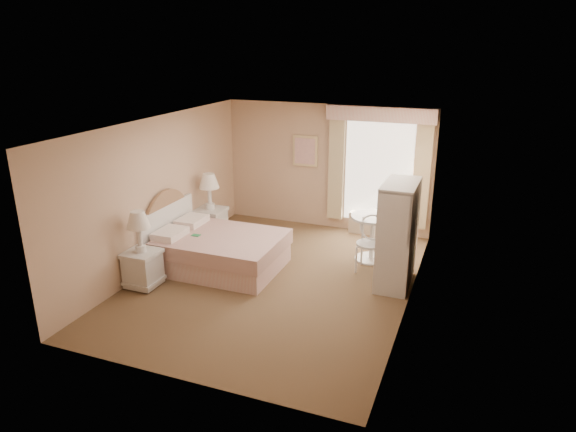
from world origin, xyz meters
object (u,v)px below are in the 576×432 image
at_px(armoire, 397,243).
at_px(nightstand_far, 211,215).
at_px(nightstand_near, 142,259).
at_px(round_table, 373,231).
at_px(cafe_chair, 371,239).
at_px(bed, 216,249).

bearing_deg(armoire, nightstand_far, 169.76).
relative_size(nightstand_near, nightstand_far, 0.95).
bearing_deg(round_table, nightstand_near, -143.61).
distance_m(nightstand_far, cafe_chair, 3.17).
bearing_deg(armoire, bed, -171.22).
bearing_deg(round_table, armoire, -55.15).
distance_m(nightstand_far, round_table, 3.11).
relative_size(nightstand_near, cafe_chair, 1.30).
bearing_deg(nightstand_near, bed, 55.78).
distance_m(bed, nightstand_near, 1.27).
bearing_deg(nightstand_near, round_table, 36.39).
distance_m(bed, armoire, 2.99).
height_order(round_table, cafe_chair, cafe_chair).
bearing_deg(cafe_chair, round_table, 99.95).
height_order(nightstand_far, armoire, armoire).
xyz_separation_m(bed, nightstand_near, (-0.71, -1.05, 0.13)).
bearing_deg(cafe_chair, nightstand_far, 177.04).
relative_size(nightstand_far, round_table, 1.58).
bearing_deg(nightstand_far, round_table, 2.33).
height_order(cafe_chair, armoire, armoire).
height_order(bed, nightstand_far, nightstand_far).
relative_size(bed, cafe_chair, 2.20).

